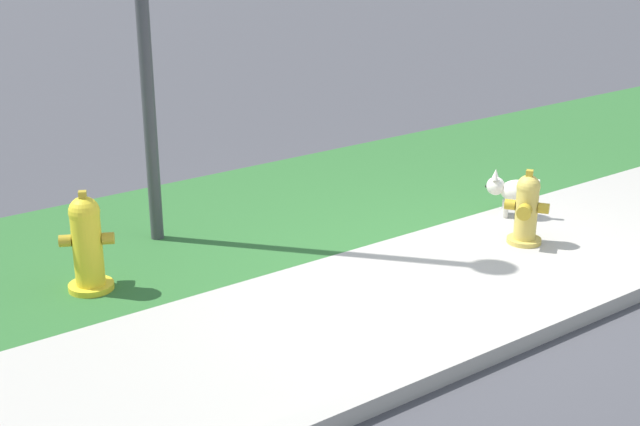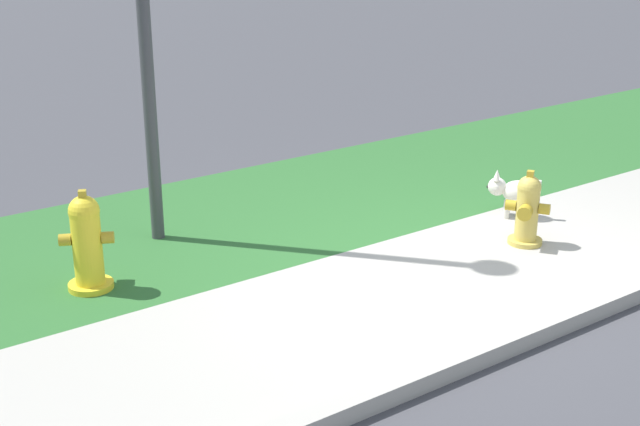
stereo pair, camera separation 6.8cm
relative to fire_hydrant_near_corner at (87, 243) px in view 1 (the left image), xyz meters
name	(u,v)px [view 1 (the left image)]	position (x,y,z in m)	size (l,w,h in m)	color
ground_plane	(456,280)	(2.34, -1.51, -0.38)	(120.00, 120.00, 0.00)	#424247
sidewalk_pavement	(456,279)	(2.34, -1.51, -0.37)	(18.00, 1.87, 0.01)	#ADA89E
grass_verge	(294,203)	(2.34, 0.69, -0.37)	(18.00, 2.54, 0.01)	#2D662D
street_curb	(560,321)	(2.34, -2.53, -0.32)	(18.00, 0.16, 0.12)	#ADA89E
fire_hydrant_near_corner	(87,243)	(0.00, 0.00, 0.00)	(0.40, 0.38, 0.79)	yellow
fire_hydrant_mid_block	(526,210)	(3.34, -1.32, -0.07)	(0.34, 0.36, 0.66)	gold
small_white_dog	(512,191)	(3.74, -0.80, -0.13)	(0.39, 0.42, 0.44)	silver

